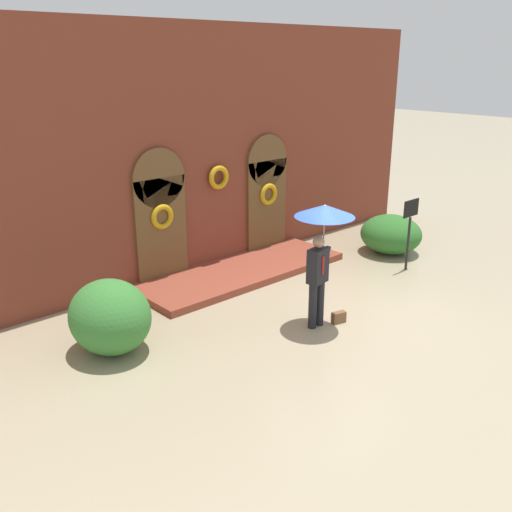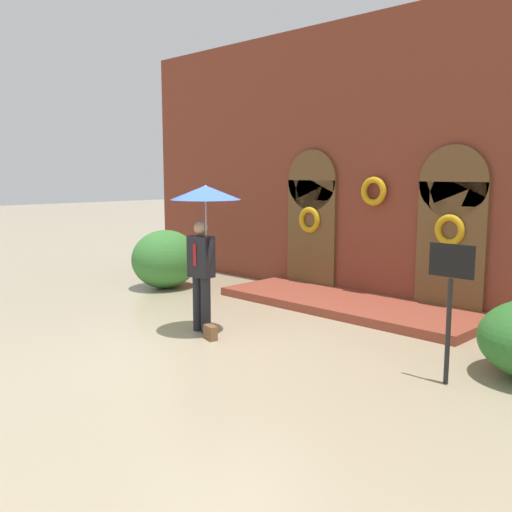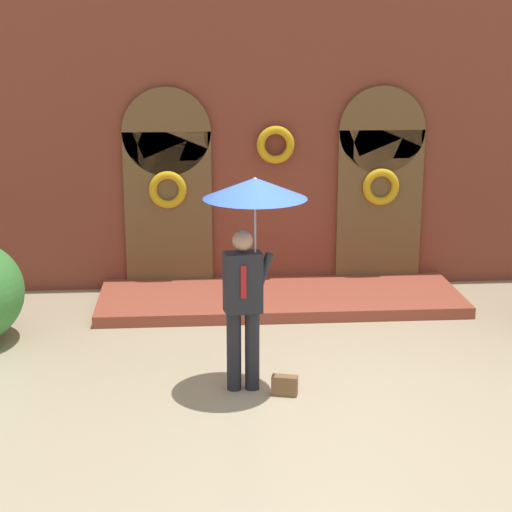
% 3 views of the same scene
% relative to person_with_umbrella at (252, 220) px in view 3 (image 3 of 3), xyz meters
% --- Properties ---
extents(ground_plane, '(80.00, 80.00, 0.00)m').
position_rel_person_with_umbrella_xyz_m(ground_plane, '(0.62, -0.06, -1.91)').
color(ground_plane, tan).
extents(building_facade, '(14.00, 2.30, 5.60)m').
position_rel_person_with_umbrella_xyz_m(building_facade, '(0.62, 4.09, 0.76)').
color(building_facade, brown).
rests_on(building_facade, ground).
extents(person_with_umbrella, '(1.10, 1.10, 2.36)m').
position_rel_person_with_umbrella_xyz_m(person_with_umbrella, '(0.00, 0.00, 0.00)').
color(person_with_umbrella, black).
rests_on(person_with_umbrella, ground).
extents(handbag, '(0.30, 0.19, 0.22)m').
position_rel_person_with_umbrella_xyz_m(handbag, '(0.34, -0.20, -1.80)').
color(handbag, brown).
rests_on(handbag, ground).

